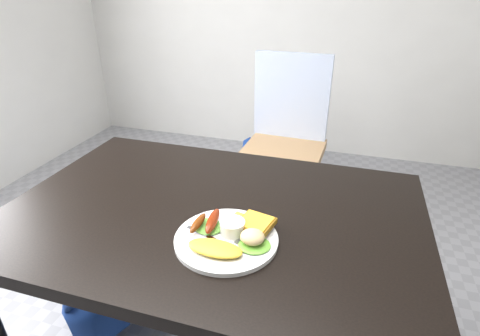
{
  "coord_description": "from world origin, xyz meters",
  "views": [
    {
      "loc": [
        0.34,
        -0.86,
        1.35
      ],
      "look_at": [
        0.09,
        -0.01,
        0.9
      ],
      "focal_mm": 28.0,
      "sensor_mm": 36.0,
      "label": 1
    }
  ],
  "objects": [
    {
      "name": "lettuce_right",
      "position": [
        0.16,
        -0.15,
        0.77
      ],
      "size": [
        0.1,
        0.09,
        0.01
      ],
      "primitive_type": "ellipsoid",
      "rotation": [
        0.0,
        0.0,
        0.24
      ],
      "color": "green",
      "rests_on": "plate"
    },
    {
      "name": "sausage_b",
      "position": [
        0.04,
        -0.1,
        0.78
      ],
      "size": [
        0.04,
        0.11,
        0.03
      ],
      "primitive_type": "ellipsoid",
      "rotation": [
        0.0,
        0.0,
        0.11
      ],
      "color": "maroon",
      "rests_on": "lettuce_left"
    },
    {
      "name": "toast_b",
      "position": [
        0.15,
        -0.08,
        0.78
      ],
      "size": [
        0.1,
        0.1,
        0.01
      ],
      "primitive_type": "cube",
      "rotation": [
        0.0,
        0.0,
        -0.22
      ],
      "color": "brown",
      "rests_on": "toast_a"
    },
    {
      "name": "fork",
      "position": [
        0.04,
        -0.15,
        0.76
      ],
      "size": [
        0.14,
        0.06,
        0.0
      ],
      "primitive_type": "cube",
      "rotation": [
        0.0,
        0.0,
        -0.35
      ],
      "color": "#ADAFB7",
      "rests_on": "plate"
    },
    {
      "name": "sausage_a",
      "position": [
        0.0,
        -0.12,
        0.78
      ],
      "size": [
        0.02,
        0.09,
        0.02
      ],
      "primitive_type": "ellipsoid",
      "rotation": [
        0.0,
        0.0,
        -0.03
      ],
      "color": "#683307",
      "rests_on": "lettuce_left"
    },
    {
      "name": "dining_table",
      "position": [
        0.0,
        0.0,
        0.73
      ],
      "size": [
        1.2,
        0.8,
        0.04
      ],
      "primitive_type": "cube",
      "color": "black",
      "rests_on": "ground"
    },
    {
      "name": "omelette",
      "position": [
        0.08,
        -0.19,
        0.77
      ],
      "size": [
        0.14,
        0.07,
        0.02
      ],
      "primitive_type": "ellipsoid",
      "rotation": [
        0.0,
        0.0,
        -0.03
      ],
      "color": "gold",
      "rests_on": "plate"
    },
    {
      "name": "toast_a",
      "position": [
        0.11,
        -0.08,
        0.77
      ],
      "size": [
        0.09,
        0.09,
        0.01
      ],
      "primitive_type": "cube",
      "rotation": [
        0.0,
        0.0,
        -0.27
      ],
      "color": "#97512D",
      "rests_on": "plate"
    },
    {
      "name": "dining_chair",
      "position": [
        0.01,
        1.1,
        0.45
      ],
      "size": [
        0.47,
        0.47,
        0.05
      ],
      "primitive_type": "cube",
      "rotation": [
        0.0,
        0.0,
        -0.05
      ],
      "color": "#9F784E",
      "rests_on": "ground"
    },
    {
      "name": "plate",
      "position": [
        0.09,
        -0.13,
        0.76
      ],
      "size": [
        0.27,
        0.27,
        0.01
      ],
      "primitive_type": "cylinder",
      "color": "white",
      "rests_on": "dining_table"
    },
    {
      "name": "lettuce_left",
      "position": [
        0.03,
        -0.11,
        0.77
      ],
      "size": [
        0.1,
        0.1,
        0.01
      ],
      "primitive_type": "ellipsoid",
      "rotation": [
        0.0,
        0.0,
        -0.42
      ],
      "color": "olive",
      "rests_on": "plate"
    },
    {
      "name": "ramekin",
      "position": [
        0.1,
        -0.11,
        0.78
      ],
      "size": [
        0.08,
        0.08,
        0.04
      ],
      "primitive_type": "cylinder",
      "rotation": [
        0.0,
        0.0,
        0.18
      ],
      "color": "white",
      "rests_on": "plate"
    },
    {
      "name": "person",
      "position": [
        -0.38,
        0.72,
        0.85
      ],
      "size": [
        0.68,
        0.53,
        1.69
      ],
      "primitive_type": "imported",
      "rotation": [
        0.0,
        0.0,
        2.92
      ],
      "color": "navy",
      "rests_on": "ground"
    },
    {
      "name": "potato_salad",
      "position": [
        0.16,
        -0.14,
        0.79
      ],
      "size": [
        0.07,
        0.07,
        0.03
      ],
      "primitive_type": "ellipsoid",
      "rotation": [
        0.0,
        0.0,
        -0.17
      ],
      "color": "#C7C88D",
      "rests_on": "lettuce_right"
    }
  ]
}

